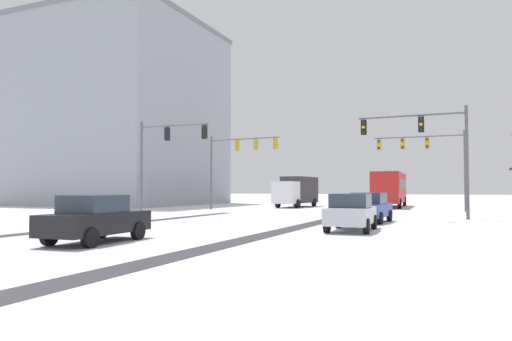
{
  "coord_description": "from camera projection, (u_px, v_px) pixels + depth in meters",
  "views": [
    {
      "loc": [
        9.97,
        -4.75,
        1.84
      ],
      "look_at": [
        0.0,
        18.23,
        2.8
      ],
      "focal_mm": 33.12,
      "sensor_mm": 36.0,
      "label": 1
    }
  ],
  "objects": [
    {
      "name": "wheel_track_left_lane",
      "position": [
        269.0,
        234.0,
        19.05
      ],
      "size": [
        1.06,
        28.64,
        0.01
      ],
      "primitive_type": "cube",
      "color": "#38383D",
      "rests_on": "ground"
    },
    {
      "name": "wheel_track_right_lane",
      "position": [
        93.0,
        227.0,
        22.68
      ],
      "size": [
        0.94,
        28.64,
        0.01
      ],
      "primitive_type": "cube",
      "color": "#38383D",
      "rests_on": "ground"
    },
    {
      "name": "traffic_signal_near_right",
      "position": [
        427.0,
        140.0,
        27.16
      ],
      "size": [
        6.09,
        0.4,
        6.5
      ],
      "color": "#56565B",
      "rests_on": "ground"
    },
    {
      "name": "traffic_signal_near_left",
      "position": [
        164.0,
        148.0,
        32.1
      ],
      "size": [
        5.25,
        0.54,
        6.5
      ],
      "color": "#56565B",
      "rests_on": "ground"
    },
    {
      "name": "traffic_signal_far_right",
      "position": [
        427.0,
        152.0,
        38.45
      ],
      "size": [
        7.1,
        0.41,
        6.5
      ],
      "color": "#56565B",
      "rests_on": "ground"
    },
    {
      "name": "traffic_signal_far_left",
      "position": [
        238.0,
        154.0,
        40.7
      ],
      "size": [
        6.69,
        0.63,
        6.5
      ],
      "color": "#56565B",
      "rests_on": "ground"
    },
    {
      "name": "car_blue_lead",
      "position": [
        370.0,
        207.0,
        25.65
      ],
      "size": [
        1.99,
        4.18,
        1.62
      ],
      "color": "#233899",
      "rests_on": "ground"
    },
    {
      "name": "car_silver_second",
      "position": [
        351.0,
        212.0,
        20.5
      ],
      "size": [
        1.99,
        4.18,
        1.62
      ],
      "color": "#B7BABF",
      "rests_on": "ground"
    },
    {
      "name": "car_black_third",
      "position": [
        96.0,
        219.0,
        16.03
      ],
      "size": [
        2.01,
        4.19,
        1.62
      ],
      "color": "black",
      "rests_on": "ground"
    },
    {
      "name": "bus_oncoming",
      "position": [
        390.0,
        187.0,
        46.83
      ],
      "size": [
        3.03,
        11.1,
        3.38
      ],
      "color": "#B21E1E",
      "rests_on": "ground"
    },
    {
      "name": "box_truck_delivery",
      "position": [
        297.0,
        191.0,
        46.96
      ],
      "size": [
        2.55,
        7.49,
        3.02
      ],
      "color": "silver",
      "rests_on": "ground"
    },
    {
      "name": "office_building_far_left_block",
      "position": [
        117.0,
        116.0,
        56.15
      ],
      "size": [
        20.96,
        19.5,
        21.06
      ],
      "color": "#9399A3",
      "rests_on": "ground"
    }
  ]
}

